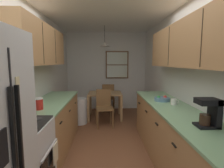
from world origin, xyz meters
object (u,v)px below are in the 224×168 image
object	(u,v)px
dining_chair_far	(108,97)
coffee_maker	(210,112)
mug_by_coffeemaker	(174,102)
dining_chair_near	(104,106)
fruit_bowl	(162,99)
stove_range	(19,163)
table_serving_bowl	(105,92)
microwave_over_range	(0,52)
dining_table	(105,97)
trash_bin	(80,111)
storage_canister	(39,104)

from	to	relation	value
dining_chair_far	coffee_maker	distance (m)	3.86
mug_by_coffeemaker	dining_chair_near	bearing A→B (deg)	125.79
dining_chair_near	fruit_bowl	distance (m)	1.69
stove_range	table_serving_bowl	size ratio (longest dim) A/B	6.30
microwave_over_range	dining_chair_near	xyz separation A→B (m)	(1.03, 2.43, -1.18)
stove_range	coffee_maker	distance (m)	2.13
dining_chair_far	fruit_bowl	bearing A→B (deg)	-69.50
dining_chair_near	table_serving_bowl	size ratio (longest dim) A/B	5.15
fruit_bowl	table_serving_bowl	bearing A→B (deg)	118.32
dining_table	fruit_bowl	size ratio (longest dim) A/B	3.49
mug_by_coffeemaker	table_serving_bowl	size ratio (longest dim) A/B	0.72
table_serving_bowl	dining_table	bearing A→B (deg)	137.97
dining_chair_near	microwave_over_range	bearing A→B (deg)	-113.06
trash_bin	dining_chair_far	bearing A→B (deg)	53.58
dining_chair_far	storage_canister	xyz separation A→B (m)	(-1.04, -2.93, 0.48)
dining_table	trash_bin	distance (m)	0.82
stove_range	microwave_over_range	bearing A→B (deg)	179.97
dining_chair_near	mug_by_coffeemaker	world-z (taller)	mug_by_coffeemaker
table_serving_bowl	dining_chair_far	bearing A→B (deg)	82.25
microwave_over_range	table_serving_bowl	size ratio (longest dim) A/B	3.59
mug_by_coffeemaker	fruit_bowl	xyz separation A→B (m)	(-0.10, 0.29, -0.01)
dining_chair_near	table_serving_bowl	bearing A→B (deg)	86.28
stove_range	mug_by_coffeemaker	bearing A→B (deg)	22.93
dining_chair_near	table_serving_bowl	distance (m)	0.62
storage_canister	fruit_bowl	bearing A→B (deg)	14.10
stove_range	fruit_bowl	bearing A→B (deg)	30.63
dining_table	coffee_maker	world-z (taller)	coffee_maker
storage_canister	mug_by_coffeemaker	xyz separation A→B (m)	(2.05, 0.20, -0.03)
dining_chair_far	stove_range	bearing A→B (deg)	-106.12
dining_table	fruit_bowl	xyz separation A→B (m)	(1.01, -1.86, 0.33)
microwave_over_range	dining_chair_far	distance (m)	3.95
dining_chair_near	dining_chair_far	xyz separation A→B (m)	(0.12, 1.16, 0.00)
dining_chair_far	coffee_maker	xyz separation A→B (m)	(1.01, -3.69, 0.56)
stove_range	dining_chair_near	world-z (taller)	stove_range
coffee_maker	table_serving_bowl	distance (m)	3.29
microwave_over_range	coffee_maker	size ratio (longest dim) A/B	2.07
dining_chair_far	fruit_bowl	xyz separation A→B (m)	(0.91, -2.44, 0.44)
dining_table	trash_bin	xyz separation A→B (m)	(-0.65, -0.43, -0.28)
dining_chair_near	dining_chair_far	distance (m)	1.17
mug_by_coffeemaker	fruit_bowl	bearing A→B (deg)	108.61
microwave_over_range	mug_by_coffeemaker	xyz separation A→B (m)	(2.16, 0.87, -0.73)
dining_chair_near	fruit_bowl	xyz separation A→B (m)	(1.03, -1.27, 0.44)
trash_bin	coffee_maker	distance (m)	3.28
microwave_over_range	dining_table	world-z (taller)	microwave_over_range
mug_by_coffeemaker	fruit_bowl	world-z (taller)	mug_by_coffeemaker
dining_chair_near	fruit_bowl	size ratio (longest dim) A/B	3.41
stove_range	storage_canister	distance (m)	0.84
dining_table	fruit_bowl	bearing A→B (deg)	-61.48
stove_range	mug_by_coffeemaker	world-z (taller)	stove_range
mug_by_coffeemaker	table_serving_bowl	xyz separation A→B (m)	(-1.09, 2.13, -0.19)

